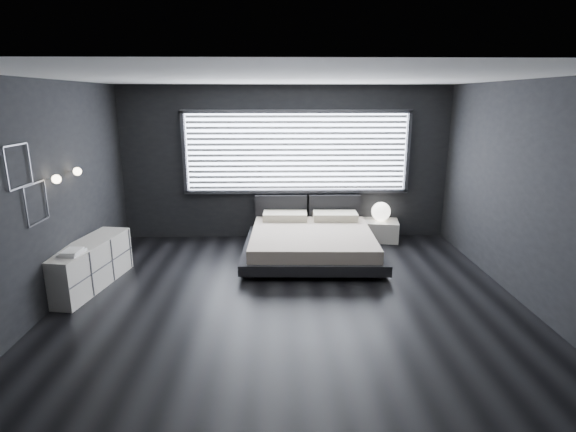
{
  "coord_description": "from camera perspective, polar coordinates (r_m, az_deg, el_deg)",
  "views": [
    {
      "loc": [
        -0.15,
        -5.48,
        2.57
      ],
      "look_at": [
        0.0,
        0.85,
        0.9
      ],
      "focal_mm": 28.0,
      "sensor_mm": 36.0,
      "label": 1
    }
  ],
  "objects": [
    {
      "name": "room",
      "position": [
        5.61,
        0.21,
        2.72
      ],
      "size": [
        6.04,
        6.0,
        2.8
      ],
      "color": "black",
      "rests_on": "ground"
    },
    {
      "name": "window",
      "position": [
        8.24,
        1.1,
        8.08
      ],
      "size": [
        4.14,
        0.09,
        1.52
      ],
      "color": "white",
      "rests_on": "ground"
    },
    {
      "name": "headboard",
      "position": [
        8.38,
        2.51,
        0.96
      ],
      "size": [
        1.96,
        0.16,
        0.52
      ],
      "color": "black",
      "rests_on": "ground"
    },
    {
      "name": "sconce_near",
      "position": [
        6.25,
        -27.36,
        4.18
      ],
      "size": [
        0.18,
        0.11,
        0.11
      ],
      "color": "silver",
      "rests_on": "ground"
    },
    {
      "name": "sconce_far",
      "position": [
        6.78,
        -25.2,
        5.14
      ],
      "size": [
        0.18,
        0.11,
        0.11
      ],
      "color": "silver",
      "rests_on": "ground"
    },
    {
      "name": "wall_art_upper",
      "position": [
        5.73,
        -31.04,
        5.44
      ],
      "size": [
        0.01,
        0.48,
        0.48
      ],
      "color": "#47474C",
      "rests_on": "ground"
    },
    {
      "name": "wall_art_lower",
      "position": [
        6.02,
        -29.31,
        1.45
      ],
      "size": [
        0.01,
        0.48,
        0.48
      ],
      "color": "#47474C",
      "rests_on": "ground"
    },
    {
      "name": "bed",
      "position": [
        7.46,
        3.03,
        -3.24
      ],
      "size": [
        2.27,
        2.18,
        0.57
      ],
      "color": "black",
      "rests_on": "ground"
    },
    {
      "name": "nightstand",
      "position": [
        8.52,
        11.62,
        -1.78
      ],
      "size": [
        0.71,
        0.63,
        0.37
      ],
      "primitive_type": "cube",
      "rotation": [
        0.0,
        0.0,
        -0.16
      ],
      "color": "silver",
      "rests_on": "ground"
    },
    {
      "name": "orb_lamp",
      "position": [
        8.44,
        11.72,
        0.57
      ],
      "size": [
        0.35,
        0.35,
        0.35
      ],
      "primitive_type": "sphere",
      "color": "white",
      "rests_on": "nightstand"
    },
    {
      "name": "dresser",
      "position": [
        6.86,
        -23.9,
        -5.71
      ],
      "size": [
        0.71,
        1.65,
        0.64
      ],
      "color": "silver",
      "rests_on": "ground"
    },
    {
      "name": "book_stack",
      "position": [
        6.36,
        -25.74,
        -4.16
      ],
      "size": [
        0.27,
        0.34,
        0.06
      ],
      "color": "white",
      "rests_on": "dresser"
    }
  ]
}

